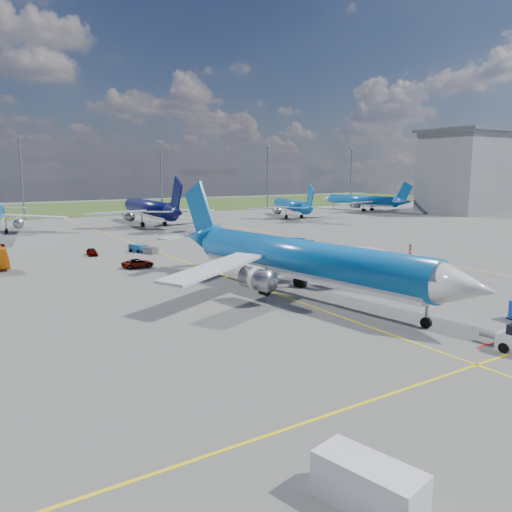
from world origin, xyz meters
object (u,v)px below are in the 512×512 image
service_car_a (92,252)px  baggage_tug_w (345,252)px  main_airliner (302,296)px  baggage_tug_e (301,241)px  service_car_b (138,263)px  bg_jet_n (150,225)px  baggage_tug_c (143,249)px  bg_jet_ne (291,217)px  bg_jet_ene (362,211)px  service_car_c (296,245)px  service_van (368,485)px  warning_post (410,254)px

service_car_a → baggage_tug_w: service_car_a is taller
main_airliner → service_car_a: main_airliner is taller
baggage_tug_e → service_car_b: bearing=174.1°
bg_jet_n → baggage_tug_c: bearing=71.2°
bg_jet_ne → baggage_tug_e: size_ratio=7.86×
bg_jet_ene → baggage_tug_c: (-94.48, -46.78, 0.59)m
service_car_c → baggage_tug_e: (4.78, 4.69, -0.20)m
main_airliner → service_van: size_ratio=10.18×
bg_jet_n → service_car_c: bg_jet_n is taller
bg_jet_ene → service_car_a: bg_jet_ene is taller
warning_post → service_van: bearing=-141.1°
service_car_b → bg_jet_n: bearing=-23.5°
service_car_a → service_car_c: service_car_c is taller
service_car_b → baggage_tug_e: 33.68m
warning_post → baggage_tug_w: bearing=102.0°
baggage_tug_c → service_car_c: bearing=-45.2°
bg_jet_ne → service_car_a: bg_jet_ne is taller
bg_jet_ene → bg_jet_ne: bearing=3.9°
service_car_a → main_airliner: bearing=-67.1°
service_car_c → baggage_tug_w: bearing=-39.5°
bg_jet_ene → service_car_b: (-99.49, -58.94, 0.60)m
baggage_tug_c → main_airliner: bearing=-104.6°
warning_post → baggage_tug_c: (-28.39, 30.36, -0.91)m
service_car_c → baggage_tug_w: size_ratio=1.01×
service_car_c → baggage_tug_e: service_car_c is taller
warning_post → bg_jet_ene: 101.59m
bg_jet_ne → service_car_b: 81.55m
service_car_b → baggage_tug_c: (5.01, 12.16, -0.01)m
service_car_a → baggage_tug_e: 36.46m
warning_post → bg_jet_ne: (30.31, 69.11, -1.50)m
bg_jet_ne → baggage_tug_w: bg_jet_ne is taller
service_car_c → baggage_tug_e: size_ratio=1.00×
bg_jet_ne → baggage_tug_e: bg_jet_ne is taller
service_van → service_car_a: (6.65, 66.36, -0.36)m
service_car_c → baggage_tug_e: 6.70m
warning_post → bg_jet_n: 71.74m
service_car_c → baggage_tug_c: (-23.27, 10.40, -0.09)m
bg_jet_ne → baggage_tug_c: (-58.70, -38.75, 0.59)m
service_car_a → service_car_b: bearing=-73.2°
service_car_b → warning_post: bearing=-119.8°
bg_jet_ene → service_car_b: 115.64m
warning_post → main_airliner: (-24.22, -6.37, -1.50)m
service_car_a → service_car_b: (2.68, -13.64, 0.02)m
service_van → service_car_c: (37.61, 54.49, -0.26)m
baggage_tug_c → service_van: bearing=-123.6°
warning_post → main_airliner: main_airliner is taller
main_airliner → service_car_c: size_ratio=9.34×
service_van → baggage_tug_c: 66.46m
baggage_tug_e → baggage_tug_w: bearing=-115.1°
bg_jet_n → bg_jet_ne: 42.22m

